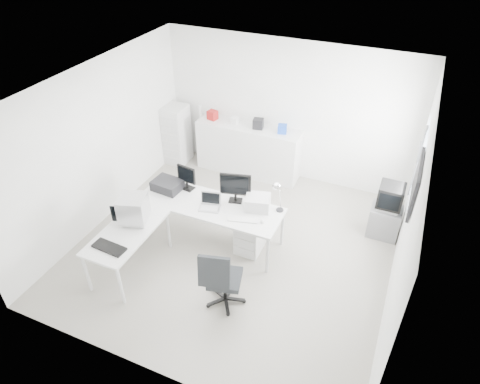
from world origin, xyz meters
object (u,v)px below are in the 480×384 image
at_px(lcd_monitor_large, 235,188).
at_px(tv_cabinet, 384,221).
at_px(laser_printer, 258,202).
at_px(laptop, 209,203).
at_px(main_desk, 211,222).
at_px(crt_tv, 390,198).
at_px(crt_monitor, 133,209).
at_px(filing_cabinet, 177,135).
at_px(lcd_monitor_small, 187,178).
at_px(drawer_pedestal, 250,235).
at_px(inkjet_printer, 167,185).
at_px(sideboard, 248,150).
at_px(office_chair, 225,276).
at_px(side_desk, 130,250).

distance_m(lcd_monitor_large, tv_cabinet, 2.66).
bearing_deg(laser_printer, laptop, -169.74).
relative_size(main_desk, laptop, 7.34).
relative_size(tv_cabinet, crt_tv, 1.12).
bearing_deg(laptop, crt_monitor, -153.57).
bearing_deg(main_desk, filing_cabinet, 131.71).
distance_m(laptop, filing_cabinet, 2.86).
bearing_deg(crt_tv, lcd_monitor_small, -161.86).
height_order(drawer_pedestal, crt_monitor, crt_monitor).
relative_size(inkjet_printer, laptop, 1.45).
bearing_deg(tv_cabinet, inkjet_printer, -161.10).
height_order(laptop, sideboard, sideboard).
distance_m(drawer_pedestal, inkjet_printer, 1.64).
bearing_deg(office_chair, laptop, 111.22).
height_order(main_desk, drawer_pedestal, main_desk).
bearing_deg(office_chair, lcd_monitor_large, 93.20).
xyz_separation_m(side_desk, inkjet_printer, (0.00, 1.20, 0.46)).
bearing_deg(main_desk, sideboard, 96.17).
bearing_deg(main_desk, tv_cabinet, 26.03).
xyz_separation_m(side_desk, lcd_monitor_small, (0.30, 1.35, 0.59)).
bearing_deg(laser_printer, filing_cabinet, 130.33).
bearing_deg(laser_printer, sideboard, 101.93).
height_order(inkjet_printer, lcd_monitor_small, lcd_monitor_small).
bearing_deg(lcd_monitor_small, drawer_pedestal, -0.43).
distance_m(main_desk, inkjet_printer, 0.97).
distance_m(inkjet_printer, laptop, 0.92).
relative_size(drawer_pedestal, sideboard, 0.28).
xyz_separation_m(lcd_monitor_small, laser_printer, (1.30, -0.03, -0.11)).
bearing_deg(lcd_monitor_small, tv_cabinet, 26.80).
bearing_deg(tv_cabinet, laptop, -151.81).
distance_m(lcd_monitor_small, laptop, 0.70).
bearing_deg(sideboard, laptop, -82.88).
bearing_deg(crt_monitor, laser_printer, 15.55).
bearing_deg(sideboard, drawer_pedestal, -66.66).
bearing_deg(laser_printer, office_chair, -102.40).
height_order(office_chair, sideboard, sideboard).
xyz_separation_m(drawer_pedestal, sideboard, (-0.94, 2.18, 0.24)).
bearing_deg(drawer_pedestal, tv_cabinet, 32.47).
bearing_deg(sideboard, inkjet_printer, -105.94).
xyz_separation_m(lcd_monitor_large, sideboard, (-0.59, 1.98, -0.48)).
relative_size(crt_tv, sideboard, 0.23).
distance_m(side_desk, crt_monitor, 0.67).
bearing_deg(side_desk, tv_cabinet, 34.32).
bearing_deg(crt_tv, inkjet_printer, -161.10).
relative_size(lcd_monitor_large, crt_tv, 1.05).
relative_size(lcd_monitor_small, tv_cabinet, 0.79).
bearing_deg(filing_cabinet, laptop, -48.88).
relative_size(inkjet_printer, filing_cabinet, 0.37).
distance_m(main_desk, drawer_pedestal, 0.71).
xyz_separation_m(laptop, crt_tv, (2.62, 1.41, -0.07)).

